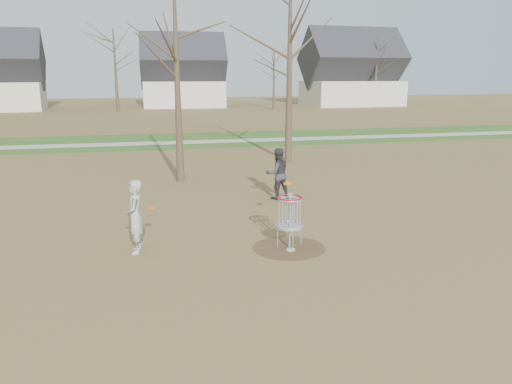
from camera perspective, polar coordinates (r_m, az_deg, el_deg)
ground at (r=12.43m, az=3.81°, el=-6.39°), size 160.00×160.00×0.00m
green_band at (r=32.64m, az=-6.78°, el=5.93°), size 160.00×8.00×0.01m
footpath at (r=31.66m, az=-6.59°, el=5.73°), size 160.00×1.50×0.01m
dirt_circle at (r=12.43m, az=3.81°, el=-6.37°), size 1.80×1.80×0.01m
player_standing at (r=12.18m, az=-13.65°, el=-2.77°), size 0.47×0.68×1.78m
player_throwing at (r=17.00m, az=2.47°, el=2.12°), size 0.94×0.78×1.75m
disc_grounded at (r=12.26m, az=3.99°, el=-6.58°), size 0.22×0.22×0.02m
discs_in_play at (r=12.76m, az=-3.21°, el=-0.23°), size 3.90×1.45×0.18m
disc_golf_basket at (r=12.15m, az=3.87°, el=-2.33°), size 0.64×0.64×1.35m
bare_trees at (r=47.28m, az=-6.76°, el=14.72°), size 52.62×44.98×9.00m
houses_row at (r=64.22m, az=-6.07°, el=12.74°), size 56.51×10.01×7.26m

